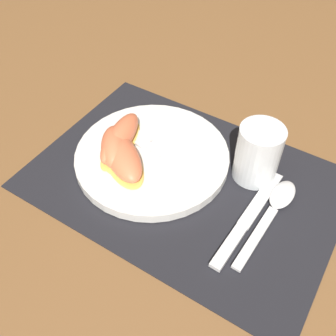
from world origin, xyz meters
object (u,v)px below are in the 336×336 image
object	(u,v)px
knife	(247,219)
fork	(150,147)
juice_glass	(257,156)
citrus_wedge_1	(114,148)
spoon	(276,205)
plate	(152,157)
citrus_wedge_2	(122,157)
citrus_wedge_0	(120,139)

from	to	relation	value
knife	fork	world-z (taller)	fork
juice_glass	citrus_wedge_1	size ratio (longest dim) A/B	0.93
spoon	plate	bearing A→B (deg)	-175.50
plate	fork	bearing A→B (deg)	136.76
juice_glass	spoon	xyz separation A→B (m)	(0.06, -0.04, -0.04)
fork	citrus_wedge_2	world-z (taller)	citrus_wedge_2
spoon	fork	world-z (taller)	fork
fork	citrus_wedge_1	xyz separation A→B (m)	(-0.04, -0.05, 0.01)
knife	fork	distance (m)	0.20
citrus_wedge_0	juice_glass	bearing A→B (deg)	19.77
spoon	fork	xyz separation A→B (m)	(-0.22, -0.01, 0.01)
plate	citrus_wedge_0	distance (m)	0.06
citrus_wedge_2	spoon	bearing A→B (deg)	14.29
plate	juice_glass	world-z (taller)	juice_glass
plate	juice_glass	size ratio (longest dim) A/B	2.67
plate	citrus_wedge_1	world-z (taller)	citrus_wedge_1
plate	fork	distance (m)	0.02
spoon	citrus_wedge_2	size ratio (longest dim) A/B	1.37
spoon	citrus_wedge_1	world-z (taller)	citrus_wedge_1
fork	citrus_wedge_0	distance (m)	0.05
plate	citrus_wedge_2	distance (m)	0.06
citrus_wedge_0	citrus_wedge_1	size ratio (longest dim) A/B	1.29
citrus_wedge_1	juice_glass	bearing A→B (deg)	25.25
plate	fork	world-z (taller)	fork
juice_glass	citrus_wedge_2	xyz separation A→B (m)	(-0.18, -0.10, -0.01)
knife	citrus_wedge_1	distance (m)	0.24
plate	knife	xyz separation A→B (m)	(0.19, -0.03, -0.01)
knife	citrus_wedge_1	bearing A→B (deg)	-178.19
plate	citrus_wedge_2	world-z (taller)	citrus_wedge_2
spoon	citrus_wedge_0	xyz separation A→B (m)	(-0.26, -0.03, 0.03)
juice_glass	citrus_wedge_2	world-z (taller)	juice_glass
citrus_wedge_1	fork	bearing A→B (deg)	49.51
citrus_wedge_1	spoon	bearing A→B (deg)	11.43
juice_glass	citrus_wedge_1	bearing A→B (deg)	-154.75
juice_glass	citrus_wedge_0	world-z (taller)	juice_glass
knife	citrus_wedge_2	distance (m)	0.21
citrus_wedge_0	citrus_wedge_2	size ratio (longest dim) A/B	0.99
fork	spoon	bearing A→B (deg)	1.90
plate	juice_glass	xyz separation A→B (m)	(0.16, 0.06, 0.03)
knife	fork	xyz separation A→B (m)	(-0.20, 0.04, 0.02)
citrus_wedge_1	citrus_wedge_2	world-z (taller)	citrus_wedge_1
spoon	citrus_wedge_1	xyz separation A→B (m)	(-0.26, -0.05, 0.03)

